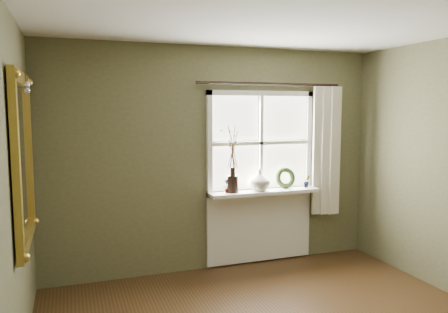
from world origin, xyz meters
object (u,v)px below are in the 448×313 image
cream_vase (259,180)px  gilt_mirror (23,159)px  dark_jug (233,184)px  wreath (285,180)px

cream_vase → gilt_mirror: size_ratio=0.19×
dark_jug → cream_vase: cream_vase is taller
wreath → gilt_mirror: gilt_mirror is taller
wreath → gilt_mirror: 3.03m
cream_vase → dark_jug: bearing=180.0°
gilt_mirror → cream_vase: bearing=21.8°
gilt_mirror → wreath: bearing=19.9°
dark_jug → wreath: 0.70m
cream_vase → wreath: bearing=6.3°
wreath → dark_jug: bearing=-176.7°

